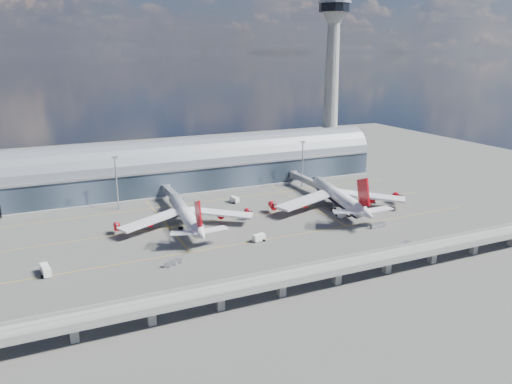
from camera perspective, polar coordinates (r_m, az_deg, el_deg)
name	(u,v)px	position (r m, az deg, el deg)	size (l,w,h in m)	color
ground	(263,230)	(209.41, 0.84, -4.40)	(500.00, 500.00, 0.00)	#474744
taxi_lines	(243,215)	(228.45, -1.55, -2.67)	(200.00, 80.12, 0.01)	gold
terminal	(202,167)	(275.92, -6.14, 2.90)	(200.00, 30.00, 28.00)	#212B37
control_tower	(331,87)	(311.65, 8.61, 11.76)	(19.00, 19.00, 103.00)	gray
guideway	(337,268)	(163.15, 9.27, -8.61)	(220.00, 8.50, 7.20)	gray
floodlight_mast_left	(117,182)	(242.19, -15.65, 1.16)	(3.00, 0.70, 25.70)	gray
floodlight_mast_right	(303,163)	(275.00, 5.34, 3.36)	(3.00, 0.70, 25.70)	gray
airliner_left	(186,215)	(213.16, -7.98, -2.64)	(59.82, 62.88, 19.15)	white
airliner_right	(339,197)	(239.18, 9.42, -0.59)	(66.81, 69.91, 22.30)	white
jet_bridge_left	(172,194)	(247.54, -9.60, -0.19)	(4.40, 28.00, 7.25)	gray
jet_bridge_right	(304,179)	(273.27, 5.53, 1.46)	(4.40, 32.00, 7.25)	gray
service_truck_0	(46,270)	(182.88, -22.92, -8.22)	(3.48, 7.80, 3.12)	silver
service_truck_1	(259,238)	(197.20, 0.34, -5.25)	(5.32, 3.28, 2.87)	silver
service_truck_2	(344,214)	(229.51, 9.97, -2.45)	(7.64, 5.37, 2.72)	silver
service_truck_3	(370,200)	(253.21, 12.84, -0.88)	(4.90, 6.31, 2.88)	silver
service_truck_4	(235,200)	(247.24, -2.47, -0.89)	(3.58, 5.53, 2.95)	silver
service_truck_5	(176,212)	(230.19, -9.12, -2.32)	(5.85, 6.38, 3.03)	silver
cargo_train_0	(173,262)	(178.65, -9.42, -7.95)	(7.74, 4.47, 1.73)	gray
cargo_train_1	(404,245)	(200.06, 16.51, -5.82)	(8.67, 4.87, 1.48)	gray
cargo_train_2	(378,225)	(219.05, 13.79, -3.69)	(8.22, 2.79, 1.80)	gray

